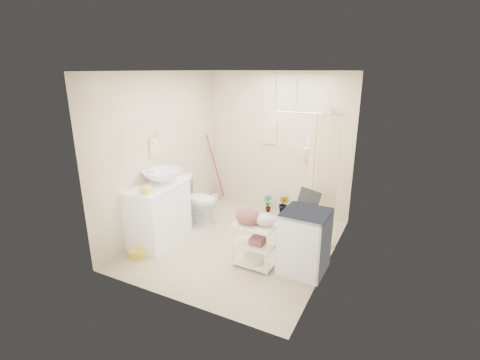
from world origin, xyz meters
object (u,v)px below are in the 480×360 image
(vanity, at_px, (159,213))
(toilet, at_px, (197,200))
(washing_machine, at_px, (304,241))
(laundry_rack, at_px, (254,241))

(vanity, height_order, toilet, vanity)
(vanity, bearing_deg, washing_machine, 0.96)
(washing_machine, distance_m, laundry_rack, 0.68)
(toilet, bearing_deg, laundry_rack, -116.55)
(vanity, height_order, washing_machine, vanity)
(washing_machine, xyz_separation_m, laundry_rack, (-0.64, -0.21, -0.05))
(vanity, distance_m, washing_machine, 2.31)
(vanity, distance_m, laundry_rack, 1.66)
(vanity, relative_size, toilet, 1.30)
(vanity, xyz_separation_m, washing_machine, (2.30, 0.19, -0.04))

